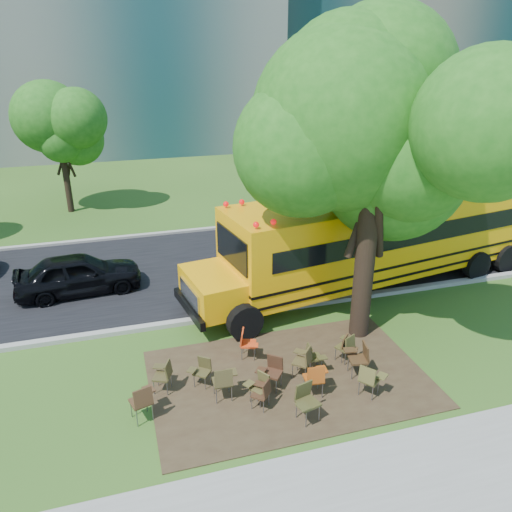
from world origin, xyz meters
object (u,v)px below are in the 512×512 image
object	(u,v)px
chair_5	(306,399)
chair_12	(313,355)
chair_6	(360,356)
chair_15	(260,385)
chair_13	(347,345)
chair_8	(164,373)
chair_3	(272,369)
black_car	(78,274)
chair_0	(143,399)
chair_9	(202,369)
chair_7	(370,378)
chair_2	(263,391)
chair_10	(246,341)
school_bus	(385,233)
chair_4	(315,377)
chair_1	(224,380)
main_tree	(376,144)
chair_11	(304,359)
chair_14	(348,347)

from	to	relation	value
chair_5	chair_12	world-z (taller)	chair_5
chair_6	chair_15	size ratio (longest dim) A/B	1.19
chair_13	chair_15	xyz separation A→B (m)	(-2.72, -0.93, -0.03)
chair_6	chair_8	distance (m)	4.96
chair_3	black_car	bearing A→B (deg)	-15.73
chair_0	chair_9	world-z (taller)	chair_0
chair_7	chair_2	bearing A→B (deg)	-134.71
chair_6	chair_10	bearing A→B (deg)	70.01
school_bus	chair_12	xyz separation A→B (m)	(-4.44, -4.34, -1.39)
chair_7	chair_12	size ratio (longest dim) A/B	1.15
chair_7	chair_9	bearing A→B (deg)	-150.63
chair_4	chair_15	world-z (taller)	chair_4
chair_6	chair_1	bearing A→B (deg)	100.62
chair_3	chair_6	xyz separation A→B (m)	(2.32, -0.14, 0.04)
main_tree	chair_4	bearing A→B (deg)	-135.78
chair_2	chair_8	bearing A→B (deg)	100.24
chair_2	chair_7	size ratio (longest dim) A/B	0.87
chair_11	chair_2	bearing A→B (deg)	163.99
chair_2	chair_13	bearing A→B (deg)	-24.88
chair_7	chair_11	bearing A→B (deg)	-171.82
chair_0	chair_3	world-z (taller)	chair_0
chair_0	chair_11	distance (m)	4.11
chair_8	chair_9	bearing A→B (deg)	-66.94
main_tree	chair_8	world-z (taller)	main_tree
chair_13	chair_15	bearing A→B (deg)	171.58
chair_4	chair_6	world-z (taller)	chair_6
chair_8	chair_9	distance (m)	0.94
chair_11	chair_15	size ratio (longest dim) A/B	1.11
school_bus	chair_10	size ratio (longest dim) A/B	15.66
chair_5	chair_7	distance (m)	1.81
chair_2	chair_7	xyz separation A→B (m)	(2.60, -0.33, 0.07)
chair_5	chair_3	bearing A→B (deg)	-89.90
chair_14	chair_13	bearing A→B (deg)	-128.63
main_tree	chair_10	bearing A→B (deg)	-175.42
chair_15	chair_4	bearing A→B (deg)	-130.90
chair_12	chair_13	xyz separation A→B (m)	(1.03, 0.15, 0.03)
main_tree	chair_6	distance (m)	5.44
chair_4	chair_8	distance (m)	3.69
main_tree	chair_7	bearing A→B (deg)	-112.55
chair_1	chair_10	distance (m)	1.82
chair_9	chair_14	world-z (taller)	chair_14
chair_6	chair_13	bearing A→B (deg)	15.16
chair_4	chair_15	xyz separation A→B (m)	(-1.34, 0.19, -0.08)
chair_12	chair_5	bearing A→B (deg)	-25.65
chair_11	chair_13	xyz separation A→B (m)	(1.36, 0.31, -0.03)
chair_11	chair_14	distance (m)	1.39
chair_7	chair_15	bearing A→B (deg)	-140.11
chair_8	chair_13	world-z (taller)	chair_8
school_bus	chair_9	distance (m)	8.51
chair_5	black_car	world-z (taller)	black_car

